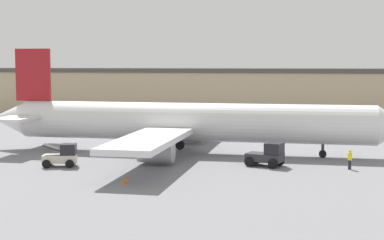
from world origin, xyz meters
The scene contains 7 objects.
ground_plane centered at (0.00, 0.00, 0.00)m, with size 400.00×400.00×0.00m, color slate.
terminal_building centered at (2.43, 40.51, 4.03)m, with size 95.96×16.25×8.04m.
airplane centered at (-0.94, -0.06, 3.03)m, with size 41.78×33.80×10.26m.
ground_crew_worker centered at (14.88, -5.02, 0.87)m, with size 0.36×0.36×1.63m.
baggage_tug centered at (8.10, -5.29, 0.97)m, with size 3.34×2.55×2.06m.
belt_loader_truck centered at (-8.79, -9.94, 0.94)m, with size 3.06×2.40×1.96m.
safety_cone_near centered at (-0.88, -15.46, 0.28)m, with size 0.36×0.36×0.55m.
Camera 1 is at (14.69, -54.83, 8.70)m, focal length 55.00 mm.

